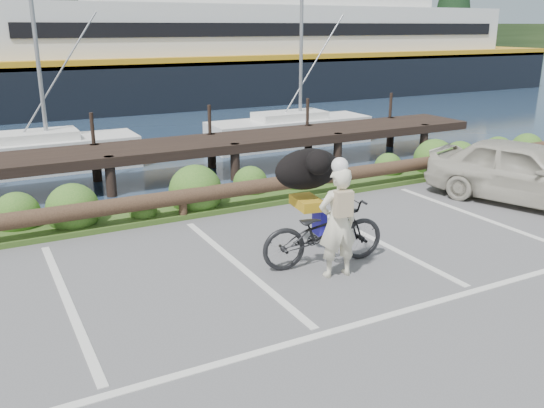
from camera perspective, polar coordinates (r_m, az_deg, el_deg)
The scene contains 7 objects.
ground at distance 7.52m, azimuth 3.29°, elevation -11.47°, with size 72.00×72.00×0.00m, color #565658.
vegetation_strip at distance 12.00m, azimuth -9.89°, elevation -0.30°, with size 34.00×1.60×0.10m, color #3D5B21.
log_rail at distance 11.38m, azimuth -8.76°, elevation -1.48°, with size 32.00×0.30×0.60m, color #443021, non-canonical shape.
bicycle at distance 9.02m, azimuth 5.12°, elevation -2.81°, with size 0.71×2.02×1.06m, color black.
cyclist at distance 8.52m, azimuth 6.53°, elevation -1.86°, with size 0.61×0.40×1.68m, color beige.
dog at distance 9.33m, azimuth 3.54°, elevation 3.48°, with size 1.16×0.57×0.67m, color black.
parked_car at distance 13.21m, azimuth 23.73°, elevation 2.92°, with size 1.60×3.98×1.36m, color #B6B1A0.
Camera 1 is at (-3.46, -5.62, 3.61)m, focal length 38.00 mm.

